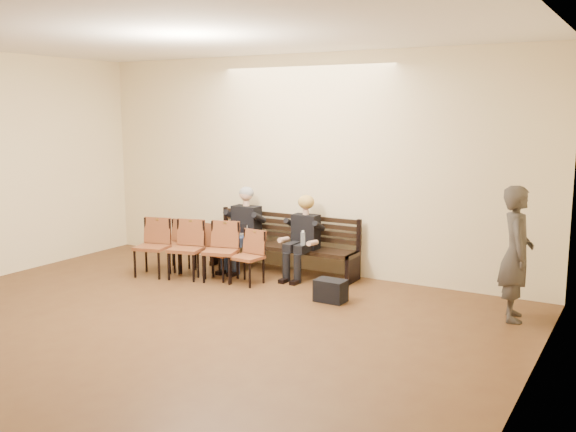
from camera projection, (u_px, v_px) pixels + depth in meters
name	position (u px, v px, depth m)	size (l,w,h in m)	color
ground	(66.00, 376.00, 6.38)	(10.00, 10.00, 0.00)	brown
room_walls	(113.00, 118.00, 6.64)	(8.02, 10.01, 3.51)	beige
bench	(282.00, 259.00, 10.43)	(2.60, 0.90, 0.45)	black
seated_man	(243.00, 229.00, 10.59)	(0.56, 0.78, 1.35)	black
seated_woman	(303.00, 240.00, 10.05)	(0.51, 0.71, 1.19)	black
laptop	(235.00, 237.00, 10.49)	(0.30, 0.24, 0.22)	silver
water_bottle	(303.00, 246.00, 9.76)	(0.07, 0.07, 0.23)	silver
bag	(331.00, 291.00, 8.84)	(0.42, 0.29, 0.31)	black
passerby	(517.00, 243.00, 7.95)	(0.71, 0.47, 1.96)	#38332D
chair_row_front	(209.00, 251.00, 10.14)	(1.99, 0.45, 0.82)	brown
chair_row_back	(186.00, 250.00, 10.02)	(1.65, 0.50, 0.92)	brown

